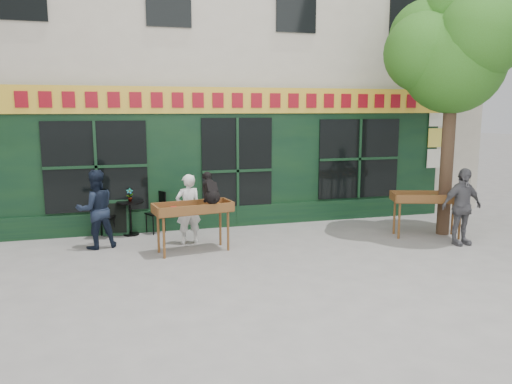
# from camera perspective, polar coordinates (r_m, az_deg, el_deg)

# --- Properties ---
(ground) EXTENTS (80.00, 80.00, 0.00)m
(ground) POSITION_cam_1_polar(r_m,az_deg,el_deg) (9.97, 1.12, -6.87)
(ground) COLOR slate
(ground) RESTS_ON ground
(building) EXTENTS (14.00, 7.26, 10.00)m
(building) POSITION_cam_1_polar(r_m,az_deg,el_deg) (15.52, -5.63, 17.47)
(building) COLOR beige
(building) RESTS_ON ground
(street_tree) EXTENTS (3.05, 2.90, 5.60)m
(street_tree) POSITION_cam_1_polar(r_m,az_deg,el_deg) (11.96, 21.68, 15.08)
(street_tree) COLOR #382619
(street_tree) RESTS_ON ground
(book_cart_center) EXTENTS (1.58, 0.84, 0.99)m
(book_cart_center) POSITION_cam_1_polar(r_m,az_deg,el_deg) (9.88, -7.21, -2.17)
(book_cart_center) COLOR brown
(book_cart_center) RESTS_ON ground
(dog) EXTENTS (0.43, 0.64, 0.60)m
(dog) POSITION_cam_1_polar(r_m,az_deg,el_deg) (9.81, -5.20, 0.55)
(dog) COLOR black
(dog) RESTS_ON book_cart_center
(woman) EXTENTS (0.58, 0.43, 1.47)m
(woman) POSITION_cam_1_polar(r_m,az_deg,el_deg) (10.53, -7.74, -1.94)
(woman) COLOR white
(woman) RESTS_ON ground
(book_cart_right) EXTENTS (1.62, 1.05, 0.99)m
(book_cart_right) POSITION_cam_1_polar(r_m,az_deg,el_deg) (11.59, 19.00, -0.89)
(book_cart_right) COLOR brown
(book_cart_right) RESTS_ON ground
(man_right) EXTENTS (0.96, 0.43, 1.61)m
(man_right) POSITION_cam_1_polar(r_m,az_deg,el_deg) (11.18, 22.45, -1.55)
(man_right) COLOR #57565B
(man_right) RESTS_ON ground
(bistro_table) EXTENTS (0.60, 0.60, 0.76)m
(bistro_table) POSITION_cam_1_polar(r_m,az_deg,el_deg) (11.51, -14.16, -2.14)
(bistro_table) COLOR black
(bistro_table) RESTS_ON ground
(bistro_chair_left) EXTENTS (0.46, 0.46, 0.95)m
(bistro_chair_left) POSITION_cam_1_polar(r_m,az_deg,el_deg) (11.44, -17.33, -2.29)
(bistro_chair_left) COLOR black
(bistro_chair_left) RESTS_ON ground
(bistro_chair_right) EXTENTS (0.49, 0.48, 0.95)m
(bistro_chair_right) POSITION_cam_1_polar(r_m,az_deg,el_deg) (11.63, -11.08, -1.84)
(bistro_chair_right) COLOR black
(bistro_chair_right) RESTS_ON ground
(potted_plant) EXTENTS (0.16, 0.12, 0.30)m
(potted_plant) POSITION_cam_1_polar(r_m,az_deg,el_deg) (11.44, -14.24, -0.33)
(potted_plant) COLOR gray
(potted_plant) RESTS_ON bistro_table
(man_left) EXTENTS (0.92, 0.80, 1.60)m
(man_left) POSITION_cam_1_polar(r_m,az_deg,el_deg) (10.58, -17.84, -1.90)
(man_left) COLOR black
(man_left) RESTS_ON ground
(chalkboard) EXTENTS (0.58, 0.25, 0.79)m
(chalkboard) POSITION_cam_1_polar(r_m,az_deg,el_deg) (11.58, -15.74, -2.87)
(chalkboard) COLOR black
(chalkboard) RESTS_ON ground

